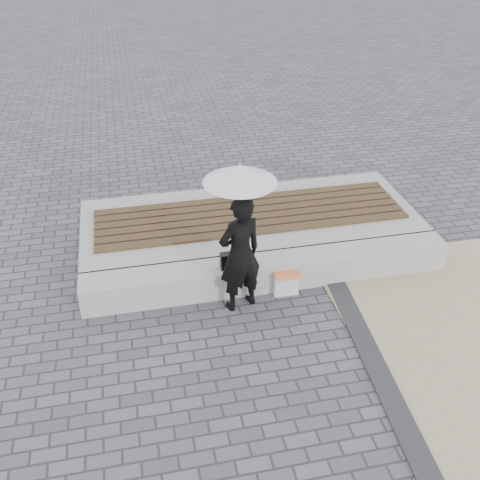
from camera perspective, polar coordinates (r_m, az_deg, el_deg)
name	(u,v)px	position (r m, az deg, el deg)	size (l,w,h in m)	color
ground	(305,366)	(6.64, 6.59, -12.48)	(80.00, 80.00, 0.00)	#545459
edging_band	(386,387)	(6.55, 14.43, -14.12)	(0.25, 5.20, 0.04)	#2D2D30
seating_ledge	(270,272)	(7.67, 3.04, -3.18)	(5.00, 0.45, 0.40)	#ADAEA8
timber_platform	(250,227)	(8.64, 1.02, 1.35)	(5.00, 2.00, 0.40)	#989893
timber_decking	(250,214)	(8.53, 1.03, 2.62)	(4.60, 1.20, 0.04)	#523722
woman	(240,254)	(6.94, 0.00, -1.43)	(0.58, 0.38, 1.59)	black
parasol	(240,174)	(6.40, 0.00, 6.70)	(0.85, 0.85, 1.09)	#A7A7AC
handbag	(232,260)	(7.33, -0.79, -2.04)	(0.32, 0.11, 0.22)	black
canvas_tote	(286,283)	(7.53, 4.61, -4.32)	(0.32, 0.14, 0.34)	silver
magazine	(287,274)	(7.38, 4.78, -3.45)	(0.32, 0.24, 0.01)	red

